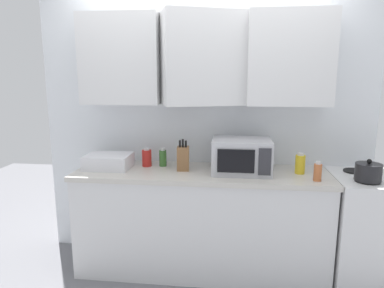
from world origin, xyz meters
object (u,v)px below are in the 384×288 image
dish_rack (109,161)px  bottle_yellow_mustard (300,164)px  kettle (368,172)px  knife_block (183,158)px  microwave (242,156)px  bottle_green_oil (163,158)px  stove_range (377,230)px  bottle_red_sauce (147,158)px  bottle_spice_jar (318,172)px

dish_rack → bottle_yellow_mustard: (1.62, 0.02, 0.02)m
kettle → knife_block: 1.45m
microwave → bottle_green_oil: microwave is taller
bottle_yellow_mustard → stove_range: bearing=-3.2°
bottle_yellow_mustard → dish_rack: bearing=-179.4°
bottle_red_sauce → bottle_green_oil: bearing=7.5°
kettle → bottle_spice_jar: kettle is taller
bottle_green_oil → bottle_red_sauce: bearing=-172.5°
stove_range → dish_rack: 2.32m
stove_range → dish_rack: size_ratio=2.40×
kettle → bottle_green_oil: kettle is taller
knife_block → bottle_yellow_mustard: size_ratio=1.55×
bottle_red_sauce → bottle_yellow_mustard: size_ratio=0.93×
bottle_green_oil → stove_range: bearing=-4.5°
bottle_spice_jar → dish_rack: bearing=174.1°
microwave → bottle_red_sauce: size_ratio=2.95×
stove_range → microwave: 1.26m
bottle_spice_jar → bottle_yellow_mustard: bearing=116.4°
stove_range → bottle_spice_jar: size_ratio=6.00×
kettle → bottle_yellow_mustard: (-0.47, 0.18, 0.00)m
dish_rack → bottle_red_sauce: bearing=18.0°
dish_rack → knife_block: (0.65, 0.01, 0.04)m
knife_block → stove_range: bearing=-1.2°
kettle → bottle_red_sauce: (-1.78, 0.26, -0.00)m
kettle → microwave: size_ratio=0.40×
dish_rack → bottle_green_oil: 0.47m
bottle_spice_jar → bottle_yellow_mustard: 0.22m
stove_range → kettle: kettle is taller
dish_rack → bottle_green_oil: bearing=14.9°
knife_block → bottle_yellow_mustard: bearing=0.1°
stove_range → bottle_yellow_mustard: (-0.64, 0.04, 0.53)m
bottle_yellow_mustard → knife_block: bearing=-179.9°
dish_rack → bottle_green_oil: bottle_green_oil is taller
kettle → bottle_spice_jar: 0.37m
bottle_red_sauce → microwave: bearing=-7.4°
kettle → bottle_green_oil: (-1.63, 0.28, -0.00)m
microwave → bottle_spice_jar: 0.60m
knife_block → bottle_yellow_mustard: (0.97, 0.00, -0.02)m
bottle_spice_jar → bottle_red_sauce: 1.43m
microwave → bottle_yellow_mustard: 0.48m
bottle_yellow_mustard → microwave: bearing=-177.4°
stove_range → kettle: size_ratio=4.75×
bottle_red_sauce → bottle_yellow_mustard: (1.31, -0.09, 0.01)m
bottle_red_sauce → kettle: bearing=-8.4°
bottle_green_oil → bottle_yellow_mustard: bearing=-5.1°
microwave → bottle_spice_jar: bearing=-16.6°
kettle → microwave: 0.96m
bottle_spice_jar → bottle_green_oil: 1.30m
microwave → dish_rack: microwave is taller
kettle → microwave: (-0.95, 0.15, 0.06)m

